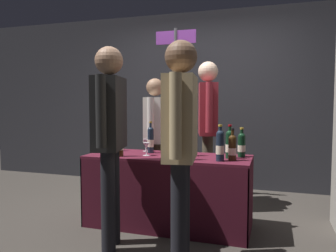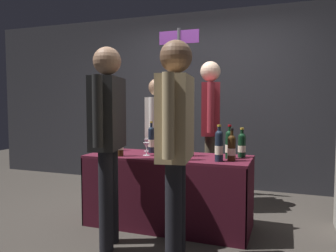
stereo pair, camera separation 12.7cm
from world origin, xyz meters
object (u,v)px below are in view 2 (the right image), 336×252
Objects in this scene: flower_vase at (166,145)px; booth_signpost at (179,94)px; wine_glass_near_vendor at (146,146)px; wine_glass_mid at (147,142)px; taster_foreground_right at (108,127)px; display_bottle_0 at (242,145)px; vendor_presenter at (157,131)px; featured_wine_bottle at (229,144)px; tasting_table at (168,178)px.

booth_signpost is at bearing 101.26° from flower_vase.
wine_glass_mid is (-0.11, 0.27, 0.00)m from wine_glass_near_vendor.
booth_signpost is (0.09, 1.70, 0.32)m from taster_foreground_right.
display_bottle_0 is 0.75m from flower_vase.
display_bottle_0 is at bearing 12.75° from wine_glass_near_vendor.
booth_signpost is at bearing 135.85° from display_bottle_0.
vendor_presenter is at bearing 95.60° from wine_glass_mid.
display_bottle_0 is at bearing -3.43° from wine_glass_mid.
flower_vase reaches higher than featured_wine_bottle.
booth_signpost is (-0.95, 0.92, 0.52)m from display_bottle_0.
display_bottle_0 is at bearing -44.15° from booth_signpost.
vendor_presenter reaches higher than featured_wine_bottle.
booth_signpost reaches higher than tasting_table.
wine_glass_near_vendor is 0.98× the size of wine_glass_mid.
booth_signpost reaches higher than display_bottle_0.
vendor_presenter is 0.70× the size of booth_signpost.
display_bottle_0 is 0.17× the size of taster_foreground_right.
vendor_presenter is at bearing -106.82° from booth_signpost.
taster_foreground_right is at bearing -92.88° from booth_signpost.
wine_glass_mid is 0.09× the size of vendor_presenter.
tasting_table is 12.22× the size of wine_glass_mid.
booth_signpost is (-0.85, 1.04, 0.51)m from featured_wine_bottle.
wine_glass_near_vendor is (-0.82, -0.09, -0.04)m from featured_wine_bottle.
featured_wine_bottle is at bearing -68.53° from taster_foreground_right.
featured_wine_bottle is 1.12× the size of display_bottle_0.
flower_vase is 1.23m from booth_signpost.
flower_vase is at bearing -175.96° from featured_wine_bottle.
booth_signpost is (-0.22, 1.09, 0.54)m from flower_vase.
featured_wine_bottle is at bearing -129.54° from display_bottle_0.
vendor_presenter is (-0.36, 0.63, 0.42)m from tasting_table.
display_bottle_0 is 1.31m from taster_foreground_right.
vendor_presenter is at bearing 120.15° from tasting_table.
tasting_table is at bearing -40.29° from taster_foreground_right.
wine_glass_near_vendor is at bearing 4.94° from vendor_presenter.
featured_wine_bottle reaches higher than tasting_table.
display_bottle_0 is (0.10, 0.12, -0.02)m from featured_wine_bottle.
wine_glass_mid is 0.08× the size of taster_foreground_right.
booth_signpost is at bearing 129.05° from featured_wine_bottle.
booth_signpost reaches higher than featured_wine_bottle.
wine_glass_near_vendor is 0.72m from vendor_presenter.
vendor_presenter is (-0.35, 0.65, 0.09)m from flower_vase.
wine_glass_near_vendor is at bearing -88.88° from booth_signpost.
flower_vase is at bearing -123.64° from tasting_table.
featured_wine_bottle is 0.63m from flower_vase.
taster_foreground_right reaches higher than vendor_presenter.
taster_foreground_right reaches higher than display_bottle_0.
tasting_table is at bearing -32.67° from wine_glass_mid.
tasting_table is at bearing 22.51° from vendor_presenter.
vendor_presenter is (-0.98, 0.61, 0.05)m from featured_wine_bottle.
flower_vase is 0.26× the size of vendor_presenter.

